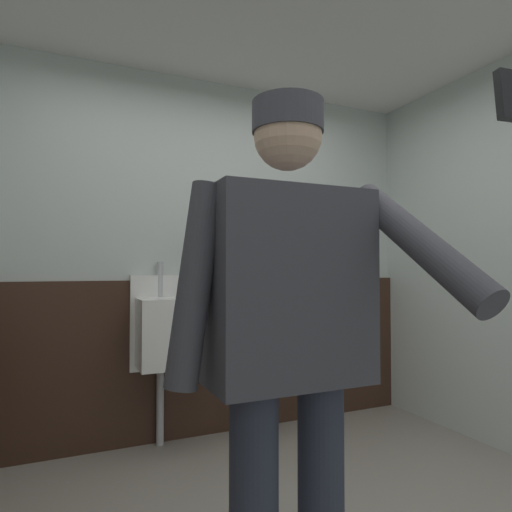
% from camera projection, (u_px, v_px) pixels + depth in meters
% --- Properties ---
extents(wall_back, '(4.01, 0.12, 2.59)m').
position_uv_depth(wall_back, '(201.00, 255.00, 3.22)').
color(wall_back, silver).
rests_on(wall_back, ground_plane).
extents(wainscot_band_back, '(3.41, 0.03, 1.11)m').
position_uv_depth(wainscot_band_back, '(204.00, 357.00, 3.13)').
color(wainscot_band_back, '#382319').
rests_on(wainscot_band_back, ground_plane).
extents(urinal_left, '(0.40, 0.34, 1.24)m').
position_uv_depth(urinal_left, '(163.00, 331.00, 2.87)').
color(urinal_left, white).
rests_on(urinal_left, ground_plane).
extents(urinal_middle, '(0.40, 0.34, 1.24)m').
position_uv_depth(urinal_middle, '(266.00, 325.00, 3.18)').
color(urinal_middle, white).
rests_on(urinal_middle, ground_plane).
extents(privacy_divider_panel, '(0.04, 0.40, 0.90)m').
position_uv_depth(privacy_divider_panel, '(220.00, 304.00, 2.96)').
color(privacy_divider_panel, '#4C4C51').
extents(person, '(0.69, 0.60, 1.69)m').
position_uv_depth(person, '(290.00, 336.00, 1.26)').
color(person, '#2D3342').
rests_on(person, ground_plane).
extents(cell_phone, '(0.06, 0.04, 0.11)m').
position_uv_depth(cell_phone, '(510.00, 96.00, 0.93)').
color(cell_phone, black).
extents(soap_dispenser, '(0.10, 0.07, 0.18)m').
position_uv_depth(soap_dispenser, '(296.00, 256.00, 3.43)').
color(soap_dispenser, silver).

